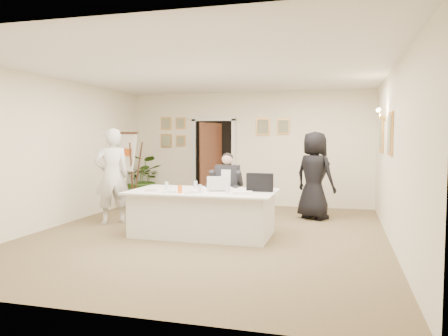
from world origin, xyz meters
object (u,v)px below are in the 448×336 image
seated_man (227,189)px  paper_stack (243,192)px  standing_man (112,176)px  oj_glass (180,189)px  laptop_bag (260,182)px  laptop (220,182)px  flip_chart (129,174)px  potted_palm (143,179)px  steel_jug (180,188)px  standing_woman (315,175)px  conference_table (203,213)px

seated_man → paper_stack: 1.26m
standing_man → oj_glass: size_ratio=14.33×
laptop_bag → paper_stack: laptop_bag is taller
paper_stack → seated_man: bearing=116.6°
laptop → paper_stack: bearing=-43.2°
flip_chart → standing_man: standing_man is taller
flip_chart → potted_palm: 0.98m
flip_chart → steel_jug: size_ratio=16.11×
standing_woman → paper_stack: size_ratio=5.76×
standing_man → flip_chart: bearing=-115.6°
laptop_bag → laptop: bearing=-173.6°
flip_chart → laptop: flip_chart is taller
seated_man → standing_man: 2.27m
seated_man → paper_stack: (0.56, -1.12, 0.09)m
flip_chart → potted_palm: flip_chart is taller
conference_table → laptop: (0.28, 0.09, 0.52)m
potted_palm → laptop_bag: potted_palm is taller
laptop → potted_palm: bearing=120.6°
paper_stack → steel_jug: bearing=-179.7°
flip_chart → laptop: (2.81, -2.14, 0.09)m
laptop → oj_glass: (-0.54, -0.50, -0.07)m
standing_woman → oj_glass: bearing=81.5°
conference_table → flip_chart: 3.40m
flip_chart → conference_table: bearing=-41.3°
flip_chart → steel_jug: (2.20, -2.42, 0.01)m
potted_palm → steel_jug: 4.09m
conference_table → oj_glass: oj_glass is taller
seated_man → standing_woman: size_ratio=0.78×
conference_table → standing_woman: 2.74m
laptop → laptop_bag: bearing=-9.1°
laptop → oj_glass: 0.74m
steel_jug → conference_table: bearing=29.5°
seated_man → laptop_bag: seated_man is taller
paper_stack → oj_glass: bearing=-167.6°
flip_chart → steel_jug: 3.27m
seated_man → paper_stack: size_ratio=4.49×
conference_table → steel_jug: 0.59m
laptop → steel_jug: (-0.62, -0.28, -0.08)m
potted_palm → laptop: 4.27m
flip_chart → standing_man: size_ratio=0.95×
laptop → laptop_bag: laptop_bag is taller
laptop_bag → steel_jug: 1.35m
standing_man → paper_stack: standing_man is taller
flip_chart → potted_palm: size_ratio=1.43×
flip_chart → laptop_bag: size_ratio=4.00×
standing_woman → laptop: 2.45m
seated_man → laptop: size_ratio=3.76×
conference_table → laptop_bag: (0.97, 0.13, 0.54)m
conference_table → steel_jug: size_ratio=22.71×
seated_man → standing_woman: standing_woman is taller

